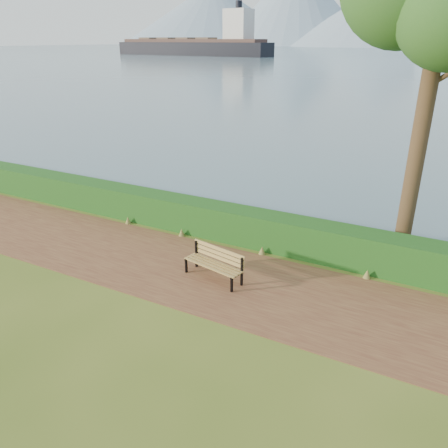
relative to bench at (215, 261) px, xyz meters
The scene contains 5 objects.
ground 1.19m from the bench, 165.25° to the right, with size 140.00×140.00×0.00m, color #495D1A.
path 1.16m from the bench, behind, with size 40.00×3.40×0.01m, color brown.
hedge 2.55m from the bench, 114.55° to the left, with size 32.00×0.85×1.00m, color #174112.
bench is the anchor object (origin of this frame).
cargo_ship 161.13m from the bench, 121.19° to the left, with size 63.52×15.54×19.09m.
Camera 1 is at (5.78, -8.25, 5.64)m, focal length 35.00 mm.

